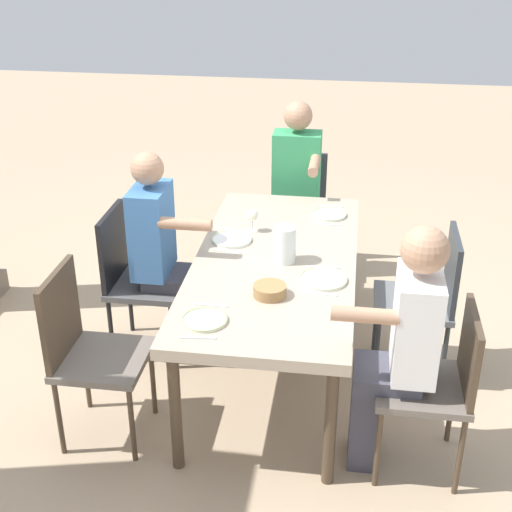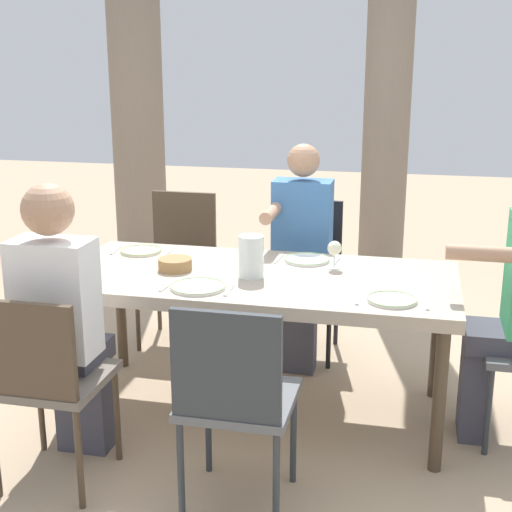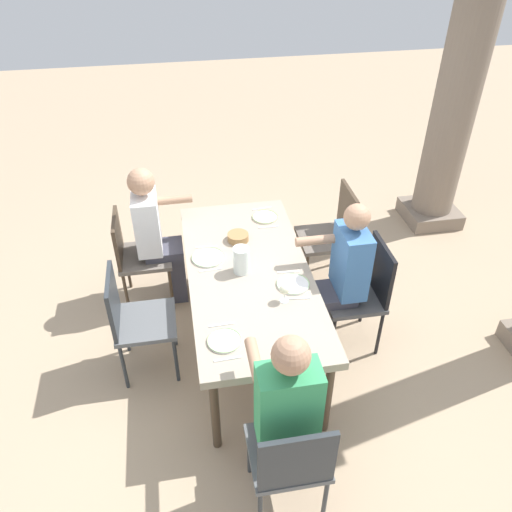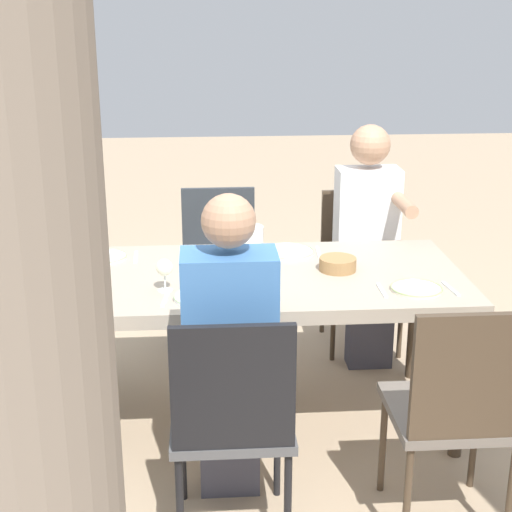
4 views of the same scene
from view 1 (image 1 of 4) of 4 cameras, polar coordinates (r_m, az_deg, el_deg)
name	(u,v)px [view 1 (image 1 of 4)]	position (r m, az deg, el deg)	size (l,w,h in m)	color
ground_plane	(274,368)	(4.39, 1.44, -8.98)	(16.00, 16.00, 0.00)	tan
dining_table	(275,269)	(4.04, 1.55, -1.04)	(1.96, 0.91, 0.75)	tan
chair_west_north	(86,345)	(3.72, -13.48, -6.99)	(0.44, 0.44, 0.95)	#6A6158
chair_west_south	(439,378)	(3.53, 14.46, -9.48)	(0.44, 0.44, 0.88)	#6A6158
chair_mid_north	(134,273)	(4.37, -9.78, -1.35)	(0.44, 0.44, 0.93)	#4F4F50
chair_mid_south	(428,294)	(4.21, 13.60, -2.99)	(0.44, 0.44, 0.91)	#5B5E61
chair_head_east	(297,204)	(5.38, 3.30, 4.15)	(0.44, 0.44, 0.88)	#5B5E61
diner_woman_green	(296,188)	(5.14, 3.21, 5.43)	(0.49, 0.35, 1.33)	#3F3F4C
diner_man_white	(400,344)	(3.41, 11.49, -6.90)	(0.35, 0.50, 1.30)	#3F3F4C
diner_guest_third	(163,252)	(4.25, -7.44, 0.33)	(0.35, 0.49, 1.31)	#3F3F4C
plate_0	(205,320)	(3.43, -4.13, -5.12)	(0.22, 0.22, 0.02)	silver
fork_0	(198,338)	(3.31, -4.67, -6.55)	(0.02, 0.17, 0.01)	silver
spoon_0	(211,305)	(3.56, -3.63, -3.96)	(0.02, 0.17, 0.01)	silver
plate_1	(323,279)	(3.79, 5.41, -1.87)	(0.26, 0.26, 0.02)	white
fork_1	(321,294)	(3.67, 5.27, -3.04)	(0.02, 0.17, 0.01)	silver
spoon_1	(325,267)	(3.93, 5.53, -0.92)	(0.02, 0.17, 0.01)	silver
plate_2	(232,239)	(4.23, -1.95, 1.34)	(0.24, 0.24, 0.02)	white
wine_glass_2	(252,216)	(4.32, -0.30, 3.24)	(0.07, 0.07, 0.14)	white
fork_2	(227,251)	(4.10, -2.32, 0.38)	(0.02, 0.17, 0.01)	silver
spoon_2	(236,230)	(4.36, -1.61, 2.09)	(0.02, 0.17, 0.01)	silver
plate_3	(329,214)	(4.60, 5.91, 3.35)	(0.22, 0.22, 0.02)	white
fork_3	(328,224)	(4.46, 5.81, 2.53)	(0.02, 0.17, 0.01)	silver
spoon_3	(331,206)	(4.74, 6.00, 3.98)	(0.02, 0.17, 0.01)	silver
water_pitcher	(285,246)	(3.95, 2.33, 0.79)	(0.12, 0.12, 0.21)	white
bread_basket	(270,290)	(3.63, 1.12, -2.78)	(0.17, 0.17, 0.06)	#9E7547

